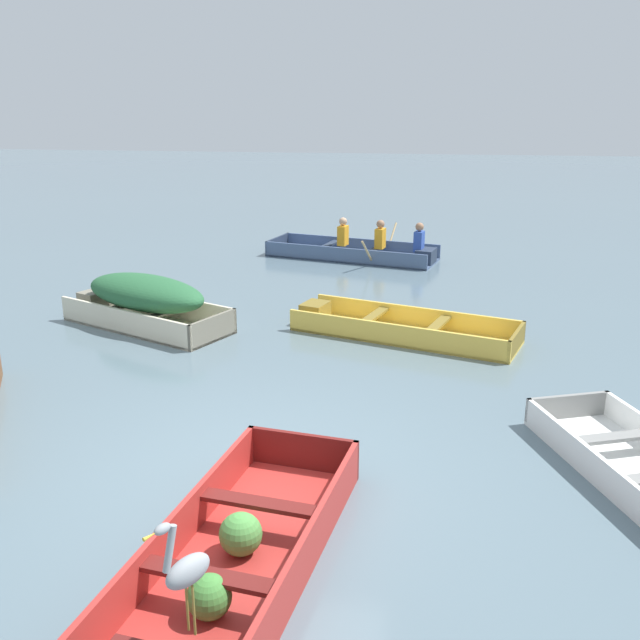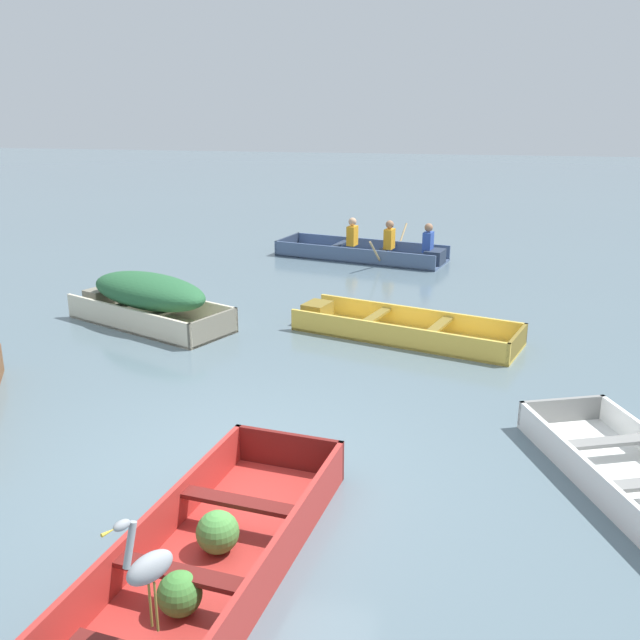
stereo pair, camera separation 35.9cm
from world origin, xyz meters
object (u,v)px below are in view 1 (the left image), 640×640
at_px(dinghy_red_foreground, 229,566).
at_px(rowboat_slate_blue_with_crew, 362,251).
at_px(heron_on_dinghy, 186,569).
at_px(skiff_cream_near_moored, 145,298).
at_px(skiff_yellow_outer_moored, 396,328).

height_order(dinghy_red_foreground, rowboat_slate_blue_with_crew, rowboat_slate_blue_with_crew).
bearing_deg(heron_on_dinghy, dinghy_red_foreground, 92.35).
distance_m(dinghy_red_foreground, heron_on_dinghy, 1.23).
bearing_deg(skiff_cream_near_moored, heron_on_dinghy, -66.25).
bearing_deg(heron_on_dinghy, skiff_yellow_outer_moored, 82.58).
relative_size(dinghy_red_foreground, heron_on_dinghy, 4.01).
distance_m(skiff_cream_near_moored, rowboat_slate_blue_with_crew, 6.16).
xyz_separation_m(dinghy_red_foreground, skiff_yellow_outer_moored, (0.96, 6.05, -0.04)).
bearing_deg(skiff_yellow_outer_moored, rowboat_slate_blue_with_crew, 100.79).
relative_size(dinghy_red_foreground, skiff_cream_near_moored, 1.13).
height_order(rowboat_slate_blue_with_crew, heron_on_dinghy, heron_on_dinghy).
xyz_separation_m(dinghy_red_foreground, rowboat_slate_blue_with_crew, (-0.04, 11.29, 0.04)).
bearing_deg(skiff_cream_near_moored, rowboat_slate_blue_with_crew, 61.32).
distance_m(skiff_yellow_outer_moored, heron_on_dinghy, 7.15).
relative_size(dinghy_red_foreground, skiff_yellow_outer_moored, 0.95).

